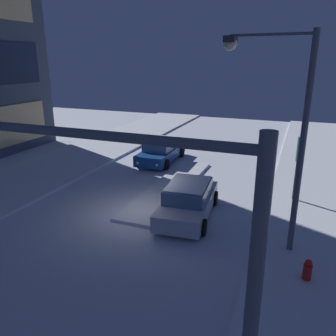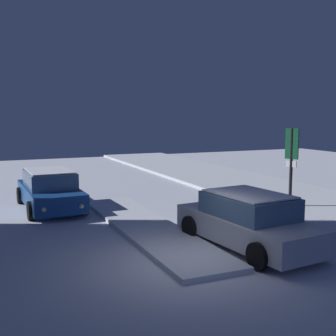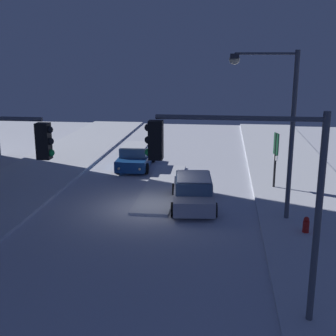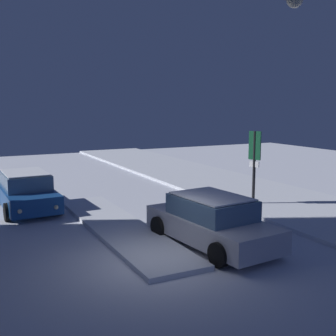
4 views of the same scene
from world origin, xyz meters
name	(u,v)px [view 1 (image 1 of 4)]	position (x,y,z in m)	size (l,w,h in m)	color
ground	(139,213)	(0.00, 0.00, 0.00)	(52.00, 52.00, 0.00)	silver
curb_strip_near	(332,246)	(0.00, -7.65, 0.07)	(52.00, 5.20, 0.14)	silver
curb_strip_far	(6,188)	(0.00, 7.65, 0.07)	(52.00, 5.20, 0.14)	silver
median_strip	(170,187)	(3.33, -0.16, 0.07)	(9.00, 1.80, 0.14)	silver
car_near	(188,200)	(0.54, -2.05, 0.71)	(4.69, 2.40, 1.49)	#B7B7C1
car_far	(161,151)	(7.55, 2.13, 0.71)	(4.75, 2.14, 1.49)	#19478C
traffic_light_corner_near_left	(111,249)	(-8.67, -4.01, 4.04)	(0.32, 4.53, 5.75)	#565960
street_lamp_arched	(280,114)	(-0.83, -5.46, 4.75)	(0.56, 2.81, 7.24)	#565960
fire_hydrant	(307,272)	(-2.47, -6.79, 0.38)	(0.48, 0.26, 0.80)	red
parking_info_sign	(298,162)	(3.80, -6.17, 1.96)	(0.54, 0.22, 3.06)	black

